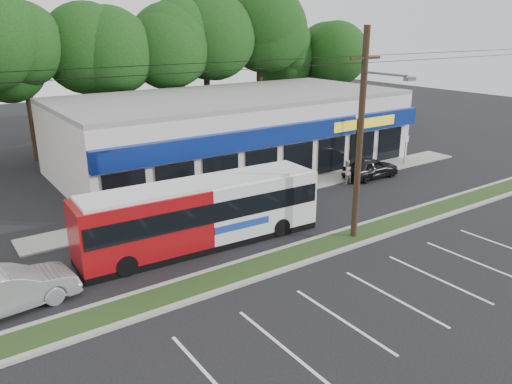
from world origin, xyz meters
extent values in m
plane|color=black|center=(0.00, 0.00, 0.00)|extent=(120.00, 120.00, 0.00)
cube|color=#2A3E19|center=(0.00, 1.00, 0.06)|extent=(40.00, 1.60, 0.12)
cube|color=#9E9E93|center=(0.00, 0.15, 0.07)|extent=(40.00, 0.25, 0.14)
cube|color=#9E9E93|center=(0.00, 1.85, 0.07)|extent=(40.00, 0.25, 0.14)
cube|color=#9E9E93|center=(5.00, 9.00, 0.05)|extent=(32.00, 2.20, 0.10)
cube|color=silver|center=(5.50, 16.00, 2.50)|extent=(25.00, 12.00, 5.00)
cube|color=navy|center=(5.50, 9.75, 3.40)|extent=(25.00, 0.50, 1.20)
cube|color=black|center=(5.50, 9.94, 1.40)|extent=(24.00, 0.12, 2.40)
cube|color=yellow|center=(12.50, 9.48, 3.40)|extent=(6.00, 0.06, 0.70)
cube|color=gray|center=(5.50, 16.00, 5.15)|extent=(25.00, 12.00, 0.30)
cylinder|color=black|center=(3.00, 1.00, 5.00)|extent=(0.30, 0.30, 10.00)
cube|color=black|center=(3.00, 1.00, 8.60)|extent=(1.80, 0.12, 0.12)
cylinder|color=#59595E|center=(3.00, -0.20, 8.00)|extent=(0.10, 2.40, 0.10)
cube|color=#59595E|center=(3.00, -1.50, 7.90)|extent=(0.50, 0.25, 0.15)
cylinder|color=black|center=(0.00, 1.00, 8.70)|extent=(50.00, 0.02, 0.02)
cylinder|color=black|center=(0.00, 1.00, 8.40)|extent=(50.00, 0.02, 0.02)
cylinder|color=black|center=(11.00, 8.80, 2.00)|extent=(0.12, 0.12, 4.00)
sphere|color=silver|center=(11.00, 8.80, 4.10)|extent=(0.30, 0.30, 0.30)
cylinder|color=#59595E|center=(16.00, 8.60, 1.10)|extent=(0.06, 0.06, 2.20)
cube|color=white|center=(16.00, 8.55, 2.00)|extent=(0.45, 0.04, 0.45)
cylinder|color=black|center=(-6.00, 26.00, 2.86)|extent=(0.56, 0.56, 5.72)
sphere|color=black|center=(-6.00, 26.00, 8.45)|extent=(6.76, 6.76, 6.76)
cylinder|color=black|center=(-1.00, 26.00, 2.86)|extent=(0.56, 0.56, 5.72)
sphere|color=black|center=(-1.00, 26.00, 8.45)|extent=(6.76, 6.76, 6.76)
cylinder|color=black|center=(4.00, 26.00, 2.86)|extent=(0.56, 0.56, 5.72)
sphere|color=black|center=(4.00, 26.00, 8.45)|extent=(6.76, 6.76, 6.76)
cylinder|color=black|center=(9.00, 26.00, 2.86)|extent=(0.56, 0.56, 5.72)
sphere|color=black|center=(9.00, 26.00, 8.45)|extent=(6.76, 6.76, 6.76)
cylinder|color=black|center=(14.00, 26.00, 2.86)|extent=(0.56, 0.56, 5.72)
sphere|color=black|center=(14.00, 26.00, 8.45)|extent=(6.76, 6.76, 6.76)
cylinder|color=black|center=(19.00, 26.00, 2.86)|extent=(0.56, 0.56, 5.72)
sphere|color=black|center=(19.00, 26.00, 8.45)|extent=(6.76, 6.76, 6.76)
cylinder|color=black|center=(24.00, 26.00, 2.86)|extent=(0.56, 0.56, 5.72)
sphere|color=black|center=(24.00, 26.00, 8.45)|extent=(6.76, 6.76, 6.76)
cube|color=maroon|center=(-6.42, 4.63, 1.68)|extent=(5.96, 2.70, 2.68)
cube|color=white|center=(-0.58, 4.37, 1.68)|extent=(5.96, 2.70, 2.68)
cube|color=black|center=(-3.50, 4.50, 0.19)|extent=(11.80, 2.92, 0.34)
cube|color=black|center=(-3.50, 4.50, 2.00)|extent=(11.57, 3.01, 0.93)
cube|color=black|center=(2.37, 4.23, 1.85)|extent=(0.15, 2.07, 1.37)
cube|color=#193899|center=(-2.10, 3.20, 1.12)|extent=(2.92, 0.16, 0.34)
cube|color=white|center=(-3.50, 4.50, 3.07)|extent=(11.20, 2.70, 0.18)
cylinder|color=black|center=(-7.64, 3.59, 0.47)|extent=(0.95, 0.32, 0.94)
cylinder|color=black|center=(-7.54, 5.78, 0.47)|extent=(0.95, 0.32, 0.94)
cylinder|color=black|center=(0.19, 3.23, 0.47)|extent=(0.95, 0.32, 0.94)
cylinder|color=black|center=(0.29, 5.43, 0.47)|extent=(0.95, 0.32, 0.94)
imported|color=black|center=(11.35, 7.66, 0.72)|extent=(4.25, 1.72, 1.45)
imported|color=#95969B|center=(-12.17, 3.50, 0.81)|extent=(5.06, 2.19, 1.62)
imported|color=silver|center=(2.00, 7.33, 0.86)|extent=(0.75, 0.65, 1.72)
imported|color=#BEB1AB|center=(9.00, 7.64, 0.82)|extent=(0.80, 0.63, 1.64)
camera|label=1|loc=(-13.90, -14.86, 9.91)|focal=35.00mm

